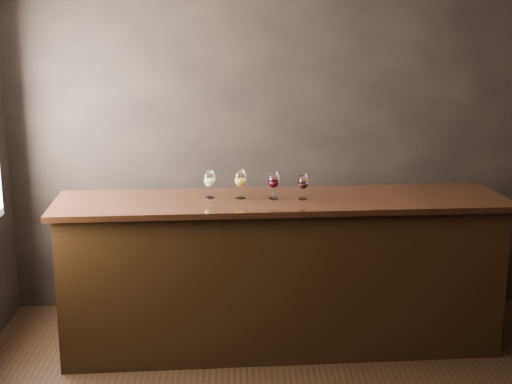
{
  "coord_description": "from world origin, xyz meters",
  "views": [
    {
      "loc": [
        -0.59,
        -3.67,
        2.44
      ],
      "look_at": [
        -0.45,
        1.42,
        1.22
      ],
      "focal_mm": 50.0,
      "sensor_mm": 36.0,
      "label": 1
    }
  ],
  "objects_px": {
    "glass_white": "(209,180)",
    "glass_amber": "(240,179)",
    "glass_red_a": "(274,181)",
    "back_bar_shelf": "(239,263)",
    "bar_counter": "(281,276)",
    "glass_red_b": "(303,183)"
  },
  "relations": [
    {
      "from": "glass_amber",
      "to": "glass_red_b",
      "type": "height_order",
      "value": "glass_amber"
    },
    {
      "from": "glass_amber",
      "to": "glass_red_a",
      "type": "bearing_deg",
      "value": -4.67
    },
    {
      "from": "glass_red_b",
      "to": "back_bar_shelf",
      "type": "bearing_deg",
      "value": 126.76
    },
    {
      "from": "glass_white",
      "to": "glass_red_a",
      "type": "bearing_deg",
      "value": -4.89
    },
    {
      "from": "back_bar_shelf",
      "to": "glass_red_a",
      "type": "height_order",
      "value": "glass_red_a"
    },
    {
      "from": "glass_white",
      "to": "glass_red_a",
      "type": "xyz_separation_m",
      "value": [
        0.47,
        -0.04,
        -0.0
      ]
    },
    {
      "from": "bar_counter",
      "to": "back_bar_shelf",
      "type": "height_order",
      "value": "bar_counter"
    },
    {
      "from": "glass_white",
      "to": "glass_red_b",
      "type": "distance_m",
      "value": 0.69
    },
    {
      "from": "glass_red_a",
      "to": "glass_red_b",
      "type": "height_order",
      "value": "glass_red_a"
    },
    {
      "from": "bar_counter",
      "to": "glass_white",
      "type": "xyz_separation_m",
      "value": [
        -0.53,
        0.04,
        0.74
      ]
    },
    {
      "from": "bar_counter",
      "to": "glass_red_b",
      "type": "height_order",
      "value": "glass_red_b"
    },
    {
      "from": "back_bar_shelf",
      "to": "glass_white",
      "type": "height_order",
      "value": "glass_white"
    },
    {
      "from": "bar_counter",
      "to": "glass_red_a",
      "type": "relative_size",
      "value": 16.01
    },
    {
      "from": "glass_amber",
      "to": "glass_red_b",
      "type": "relative_size",
      "value": 1.15
    },
    {
      "from": "bar_counter",
      "to": "glass_red_b",
      "type": "relative_size",
      "value": 17.59
    },
    {
      "from": "bar_counter",
      "to": "glass_amber",
      "type": "distance_m",
      "value": 0.81
    },
    {
      "from": "glass_amber",
      "to": "glass_red_a",
      "type": "relative_size",
      "value": 1.05
    },
    {
      "from": "back_bar_shelf",
      "to": "glass_white",
      "type": "distance_m",
      "value": 1.05
    },
    {
      "from": "bar_counter",
      "to": "glass_amber",
      "type": "height_order",
      "value": "glass_amber"
    },
    {
      "from": "glass_amber",
      "to": "glass_red_a",
      "type": "height_order",
      "value": "glass_amber"
    },
    {
      "from": "glass_white",
      "to": "glass_amber",
      "type": "xyz_separation_m",
      "value": [
        0.23,
        -0.02,
        0.01
      ]
    },
    {
      "from": "glass_amber",
      "to": "glass_white",
      "type": "bearing_deg",
      "value": 174.87
    }
  ]
}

